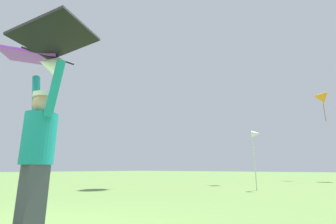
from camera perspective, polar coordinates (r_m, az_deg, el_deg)
name	(u,v)px	position (r m, az deg, el deg)	size (l,w,h in m)	color
kite_flyer_person	(37,154)	(2.96, -28.88, -8.72)	(0.81, 0.35, 1.92)	#424751
held_stunt_kite	(44,53)	(3.22, -27.56, 12.48)	(1.61, 0.87, 0.38)	black
distant_kite_orange_high_left	(322,99)	(19.56, 33.08, 2.72)	(1.06, 1.10, 2.13)	orange
marker_flag	(256,138)	(9.65, 20.28, -5.92)	(0.30, 0.24, 2.19)	silver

